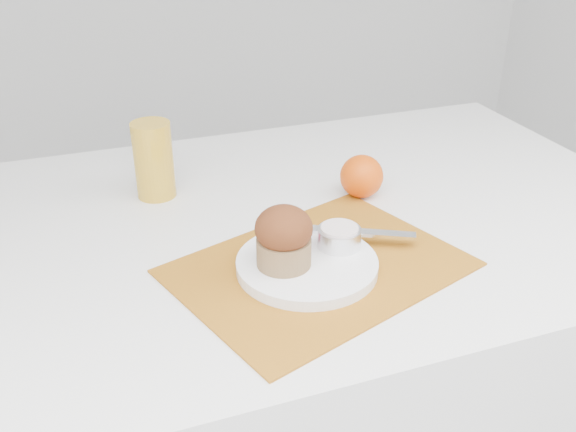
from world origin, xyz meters
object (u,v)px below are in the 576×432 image
object	(u,v)px
table	(309,380)
juice_glass	(154,160)
orange	(362,176)
muffin	(284,237)
plate	(307,265)

from	to	relation	value
table	juice_glass	size ratio (longest dim) A/B	8.87
orange	muffin	world-z (taller)	muffin
plate	muffin	xyz separation A→B (m)	(-0.03, 0.00, 0.05)
juice_glass	orange	bearing A→B (deg)	-20.20
muffin	plate	bearing A→B (deg)	-2.19
orange	plate	bearing A→B (deg)	-132.40
plate	orange	bearing A→B (deg)	47.60
table	plate	world-z (taller)	plate
juice_glass	table	bearing A→B (deg)	-32.74
table	orange	world-z (taller)	orange
orange	muffin	size ratio (longest dim) A/B	0.85
table	muffin	size ratio (longest dim) A/B	13.42
plate	orange	world-z (taller)	orange
juice_glass	muffin	size ratio (longest dim) A/B	1.51
table	muffin	bearing A→B (deg)	-123.32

